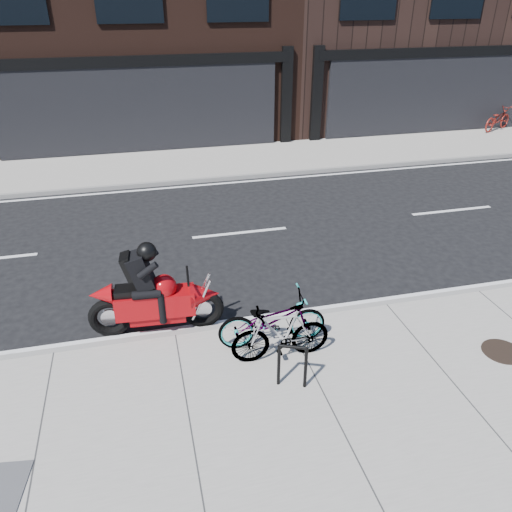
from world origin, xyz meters
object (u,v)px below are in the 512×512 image
object	(u,v)px
bicycle_rear	(281,333)
manhole_cover	(502,351)
bicycle_front	(272,320)
bike_rack	(292,362)
bicycle_far	(498,119)
motorcycle	(161,296)

from	to	relation	value
bicycle_rear	manhole_cover	distance (m)	3.72
bicycle_front	bicycle_rear	distance (m)	0.40
bike_rack	bicycle_far	bearing A→B (deg)	44.30
bike_rack	bicycle_front	distance (m)	1.06
bike_rack	bicycle_far	distance (m)	18.12
bicycle_far	bicycle_front	bearing A→B (deg)	106.77
motorcycle	manhole_cover	size ratio (longest dim) A/B	3.60
bicycle_front	manhole_cover	distance (m)	3.84
motorcycle	bicycle_far	bearing A→B (deg)	39.98
bike_rack	bicycle_rear	distance (m)	0.66
bike_rack	motorcycle	bearing A→B (deg)	130.47
motorcycle	bicycle_far	size ratio (longest dim) A/B	1.31
bicycle_rear	bicycle_far	bearing A→B (deg)	133.65
motorcycle	bike_rack	bearing A→B (deg)	-45.33
bicycle_far	bike_rack	bearing A→B (deg)	109.30
bike_rack	bicycle_rear	size ratio (longest dim) A/B	0.47
bicycle_rear	manhole_cover	world-z (taller)	bicycle_rear
bicycle_front	motorcycle	xyz separation A→B (m)	(-1.73, 0.99, 0.11)
bicycle_far	manhole_cover	bearing A→B (deg)	118.73
bike_rack	bicycle_front	world-z (taller)	bicycle_front
bicycle_rear	motorcycle	xyz separation A→B (m)	(-1.76, 1.39, 0.11)
bike_rack	manhole_cover	distance (m)	3.65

